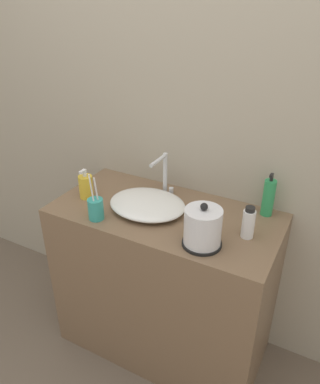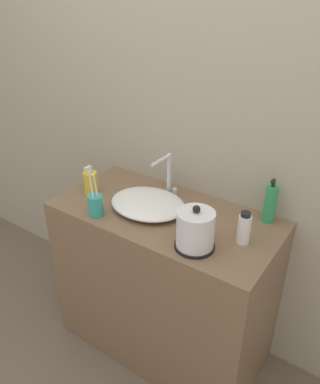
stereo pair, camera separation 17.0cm
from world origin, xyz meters
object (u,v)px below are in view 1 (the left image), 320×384
lotion_bottle (268,197)px  mouthwash_bottle (86,186)px  shampoo_bottle (248,223)px  electric_kettle (203,229)px  faucet (164,173)px  toothbrush_cup (96,209)px

lotion_bottle → mouthwash_bottle: bearing=-162.5°
shampoo_bottle → mouthwash_bottle: bearing=-176.7°
electric_kettle → shampoo_bottle: bearing=44.2°
electric_kettle → mouthwash_bottle: size_ratio=1.27×
faucet → electric_kettle: bearing=-42.0°
toothbrush_cup → shampoo_bottle: bearing=16.1°
faucet → shampoo_bottle: 0.50m
faucet → toothbrush_cup: size_ratio=0.98×
electric_kettle → shampoo_bottle: electric_kettle is taller
faucet → shampoo_bottle: (0.47, -0.15, -0.06)m
faucet → mouthwash_bottle: bearing=-148.7°
faucet → toothbrush_cup: 0.38m
toothbrush_cup → electric_kettle: bearing=5.0°
toothbrush_cup → mouthwash_bottle: toothbrush_cup is taller
mouthwash_bottle → electric_kettle: bearing=-8.2°
electric_kettle → mouthwash_bottle: bearing=171.8°
shampoo_bottle → mouthwash_bottle: size_ratio=0.94×
faucet → shampoo_bottle: size_ratio=1.54×
toothbrush_cup → lotion_bottle: (0.66, 0.40, 0.04)m
electric_kettle → toothbrush_cup: toothbrush_cup is taller
faucet → electric_kettle: faucet is taller
lotion_bottle → mouthwash_bottle: (-0.83, -0.26, -0.03)m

